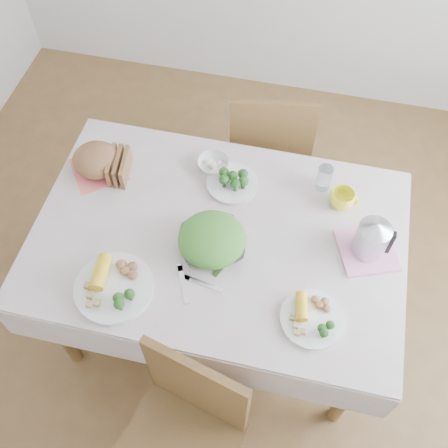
% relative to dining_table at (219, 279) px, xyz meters
% --- Properties ---
extents(floor, '(3.60, 3.60, 0.00)m').
position_rel_dining_table_xyz_m(floor, '(0.00, 0.00, -0.38)').
color(floor, brown).
rests_on(floor, ground).
extents(dining_table, '(1.40, 0.90, 0.75)m').
position_rel_dining_table_xyz_m(dining_table, '(0.00, 0.00, 0.00)').
color(dining_table, brown).
rests_on(dining_table, floor).
extents(tablecloth, '(1.50, 1.00, 0.01)m').
position_rel_dining_table_xyz_m(tablecloth, '(0.00, 0.00, 0.38)').
color(tablecloth, beige).
rests_on(tablecloth, dining_table).
extents(chair_far, '(0.49, 0.49, 0.93)m').
position_rel_dining_table_xyz_m(chair_far, '(0.08, 0.81, 0.09)').
color(chair_far, brown).
rests_on(chair_far, floor).
extents(salad_bowl, '(0.33, 0.33, 0.06)m').
position_rel_dining_table_xyz_m(salad_bowl, '(-0.01, -0.06, 0.42)').
color(salad_bowl, white).
rests_on(salad_bowl, tablecloth).
extents(dinner_plate_left, '(0.37, 0.37, 0.03)m').
position_rel_dining_table_xyz_m(dinner_plate_left, '(-0.33, -0.33, 0.40)').
color(dinner_plate_left, white).
rests_on(dinner_plate_left, tablecloth).
extents(dinner_plate_right, '(0.27, 0.27, 0.02)m').
position_rel_dining_table_xyz_m(dinner_plate_right, '(0.42, -0.28, 0.40)').
color(dinner_plate_right, white).
rests_on(dinner_plate_right, tablecloth).
extents(broccoli_plate, '(0.28, 0.28, 0.02)m').
position_rel_dining_table_xyz_m(broccoli_plate, '(0.00, 0.26, 0.40)').
color(broccoli_plate, beige).
rests_on(broccoli_plate, tablecloth).
extents(napkin, '(0.30, 0.30, 0.00)m').
position_rel_dining_table_xyz_m(napkin, '(-0.59, 0.21, 0.39)').
color(napkin, '#FB6D66').
rests_on(napkin, tablecloth).
extents(bread_loaf, '(0.22, 0.21, 0.12)m').
position_rel_dining_table_xyz_m(bread_loaf, '(-0.59, 0.21, 0.45)').
color(bread_loaf, brown).
rests_on(bread_loaf, napkin).
extents(fruit_bowl, '(0.18, 0.18, 0.04)m').
position_rel_dining_table_xyz_m(fruit_bowl, '(-0.10, 0.34, 0.41)').
color(fruit_bowl, white).
rests_on(fruit_bowl, tablecloth).
extents(yellow_mug, '(0.13, 0.13, 0.08)m').
position_rel_dining_table_xyz_m(yellow_mug, '(0.47, 0.26, 0.43)').
color(yellow_mug, '#FFF228').
rests_on(yellow_mug, tablecloth).
extents(glass_tumbler, '(0.08, 0.08, 0.12)m').
position_rel_dining_table_xyz_m(glass_tumbler, '(0.38, 0.34, 0.45)').
color(glass_tumbler, white).
rests_on(glass_tumbler, tablecloth).
extents(pink_tray, '(0.28, 0.28, 0.02)m').
position_rel_dining_table_xyz_m(pink_tray, '(0.59, 0.06, 0.40)').
color(pink_tray, '#F696C2').
rests_on(pink_tray, tablecloth).
extents(electric_kettle, '(0.13, 0.13, 0.18)m').
position_rel_dining_table_xyz_m(electric_kettle, '(0.59, 0.06, 0.51)').
color(electric_kettle, '#B2B5BA').
rests_on(electric_kettle, pink_tray).
extents(fork_left, '(0.09, 0.16, 0.00)m').
position_rel_dining_table_xyz_m(fork_left, '(-0.08, -0.25, 0.39)').
color(fork_left, silver).
rests_on(fork_left, tablecloth).
extents(fork_right, '(0.09, 0.17, 0.00)m').
position_rel_dining_table_xyz_m(fork_right, '(0.06, -0.11, 0.39)').
color(fork_right, silver).
rests_on(fork_right, tablecloth).
extents(knife, '(0.16, 0.05, 0.00)m').
position_rel_dining_table_xyz_m(knife, '(-0.00, -0.23, 0.39)').
color(knife, silver).
rests_on(knife, tablecloth).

